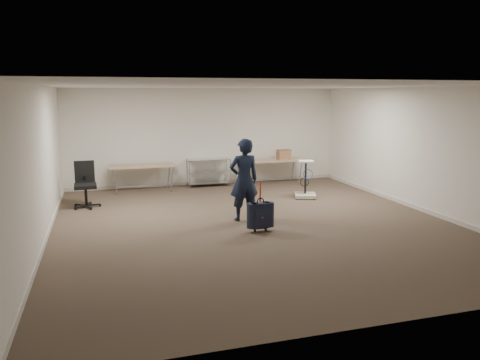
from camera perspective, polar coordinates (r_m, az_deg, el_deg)
name	(u,v)px	position (r m, az deg, el deg)	size (l,w,h in m)	color
ground	(254,224)	(9.71, 1.71, -5.36)	(9.00, 9.00, 0.00)	#47352B
room_shell	(236,206)	(10.97, -0.55, -3.21)	(8.00, 9.00, 9.00)	white
folding_table_left	(143,167)	(13.01, -11.80, 1.56)	(1.80, 0.75, 0.73)	#9C8360
folding_table_right	(273,161)	(13.84, 4.08, 2.29)	(1.80, 0.75, 0.73)	#9C8360
wire_shelf	(209,171)	(13.57, -3.84, 1.11)	(1.22, 0.47, 0.80)	#BABDC1
person	(244,180)	(9.80, 0.48, 0.02)	(0.63, 0.42, 1.74)	black
suitcase	(260,215)	(9.09, 2.50, -4.31)	(0.36, 0.21, 0.97)	black
office_chair	(86,193)	(11.63, -18.28, -1.56)	(0.65, 0.65, 1.08)	black
equipment_cart	(305,188)	(12.15, 7.98, -0.98)	(0.68, 0.68, 0.97)	silver
cardboard_box	(284,154)	(13.95, 5.34, 3.14)	(0.37, 0.28, 0.28)	#8F6542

